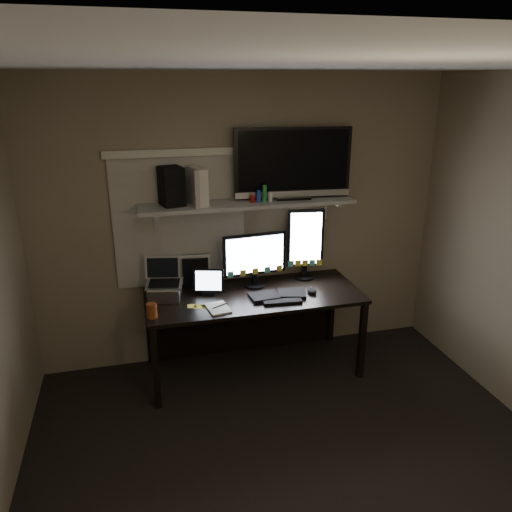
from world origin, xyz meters
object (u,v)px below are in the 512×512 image
object	(u,v)px
tablet	(208,282)
keyboard	(278,295)
speaker	(171,186)
monitor_portrait	(305,244)
tv	(293,164)
game_console	(198,186)
monitor_landscape	(255,260)
cup	(152,311)
desk	(250,307)
mouse	(312,291)
laptop	(164,281)

from	to	relation	value
tablet	keyboard	bearing A→B (deg)	-3.62
tablet	speaker	size ratio (longest dim) A/B	0.84
monitor_portrait	tv	world-z (taller)	tv
game_console	tv	bearing A→B (deg)	-14.76
monitor_portrait	tv	bearing A→B (deg)	-164.66
monitor_landscape	cup	bearing A→B (deg)	-161.50
tv	desk	bearing A→B (deg)	-161.31
desk	cup	size ratio (longest dim) A/B	15.68
desk	game_console	size ratio (longest dim) A/B	6.02
mouse	laptop	xyz separation A→B (m)	(-1.21, 0.19, 0.14)
desk	speaker	xyz separation A→B (m)	(-0.62, 0.10, 1.08)
tablet	game_console	distance (m)	0.80
desk	tablet	bearing A→B (deg)	-175.63
mouse	tablet	bearing A→B (deg)	164.19
game_console	mouse	bearing A→B (deg)	-35.14
cup	tv	world-z (taller)	tv
tablet	mouse	bearing A→B (deg)	3.00
mouse	monitor_portrait	bearing A→B (deg)	78.67
monitor_landscape	cup	xyz separation A→B (m)	(-0.90, -0.39, -0.19)
laptop	speaker	xyz separation A→B (m)	(0.11, 0.14, 0.74)
mouse	tv	xyz separation A→B (m)	(-0.09, 0.33, 1.02)
speaker	tv	bearing A→B (deg)	-13.70
monitor_portrait	game_console	distance (m)	1.11
tablet	speaker	distance (m)	0.84
tv	speaker	xyz separation A→B (m)	(-1.01, 0.01, -0.14)
tv	keyboard	bearing A→B (deg)	-118.01
mouse	cup	size ratio (longest dim) A/B	0.99
speaker	monitor_portrait	bearing A→B (deg)	-12.68
game_console	tablet	bearing A→B (deg)	-84.51
tablet	tv	world-z (taller)	tv
desk	game_console	xyz separation A→B (m)	(-0.41, 0.08, 1.08)
monitor_landscape	monitor_portrait	bearing A→B (deg)	3.87
tablet	tv	bearing A→B (deg)	25.69
desk	monitor_portrait	world-z (taller)	monitor_portrait
game_console	laptop	bearing A→B (deg)	-176.46
monitor_landscape	game_console	bearing A→B (deg)	170.09
desk	tv	bearing A→B (deg)	14.07
desk	cup	xyz separation A→B (m)	(-0.85, -0.35, 0.23)
monitor_landscape	mouse	world-z (taller)	monitor_landscape
cup	game_console	world-z (taller)	game_console
laptop	monitor_landscape	bearing A→B (deg)	17.92
speaker	keyboard	bearing A→B (deg)	-35.93
tablet	game_console	bearing A→B (deg)	127.92
monitor_landscape	mouse	size ratio (longest dim) A/B	4.91
monitor_portrait	speaker	world-z (taller)	speaker
monitor_portrait	cup	bearing A→B (deg)	-153.62
tv	tablet	bearing A→B (deg)	-165.96
monitor_portrait	keyboard	distance (m)	0.58
monitor_landscape	mouse	bearing A→B (deg)	-37.07
laptop	tv	size ratio (longest dim) A/B	0.33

